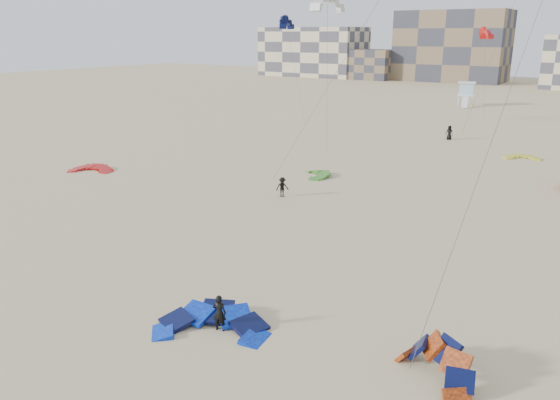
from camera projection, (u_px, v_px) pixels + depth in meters
The scene contains 16 objects.
ground at pixel (198, 322), 24.11m from camera, with size 320.00×320.00×0.00m, color tan.
kite_ground_blue at pixel (211, 330), 23.45m from camera, with size 4.79×4.91×1.16m, color #0345ED, non-canonical shape.
kite_ground_orange at pixel (435, 378), 20.19m from camera, with size 3.43×2.56×2.32m, color #DF4E12, non-canonical shape.
kite_ground_red at pixel (92, 171), 50.66m from camera, with size 3.79×3.99×0.69m, color red, non-canonical shape.
kite_ground_green at pixel (317, 176), 48.85m from camera, with size 3.17×3.33×0.69m, color #458B26, non-canonical shape.
kite_ground_yellow at pixel (522, 158), 55.62m from camera, with size 3.18×3.34×0.45m, color #BCCA24, non-canonical shape.
kitesurfer_main at pixel (219, 313), 23.22m from camera, with size 0.60×0.39×1.63m, color black.
kitesurfer_c at pixel (282, 187), 42.38m from camera, with size 1.01×0.58×1.56m, color black.
kitesurfer_e at pixel (449, 133), 65.27m from camera, with size 0.83×0.54×1.70m, color black.
kite_fly_grey at pixel (328, 4), 48.46m from camera, with size 4.36×4.33×15.04m.
kite_fly_navy at pixel (286, 24), 68.85m from camera, with size 5.24×3.61×13.47m.
kite_fly_red at pixel (486, 34), 77.06m from camera, with size 4.96×9.26×12.58m.
lifeguard_tower_far at pixel (466, 94), 95.66m from camera, with size 3.52×5.98×4.12m.
condo_west_a at pixel (313, 52), 162.67m from camera, with size 30.00×15.00×14.00m, color beige.
condo_west_b at pixel (452, 46), 144.12m from camera, with size 28.00×14.00×18.00m, color #776248.
condo_fill_left at pixel (372, 64), 151.37m from camera, with size 12.00×10.00×8.00m, color #776248.
Camera 1 is at (14.89, -15.90, 12.20)m, focal length 35.00 mm.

